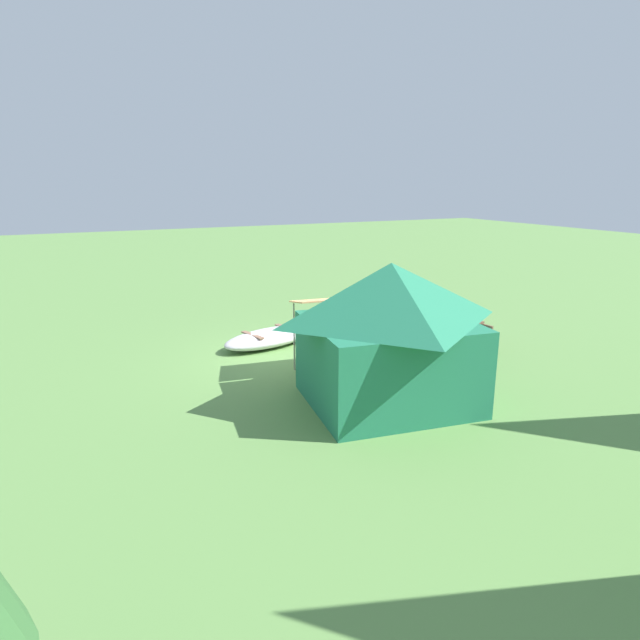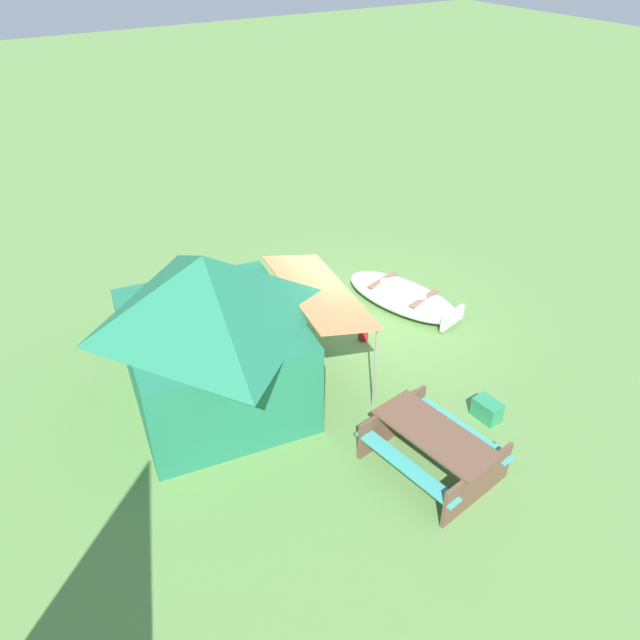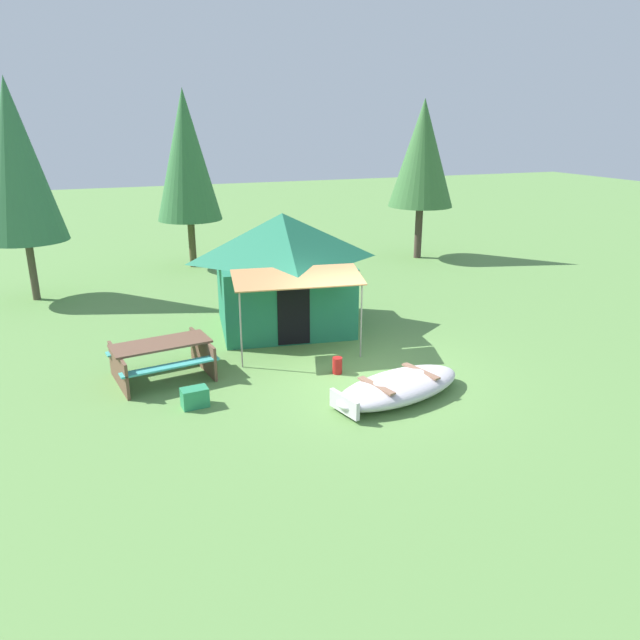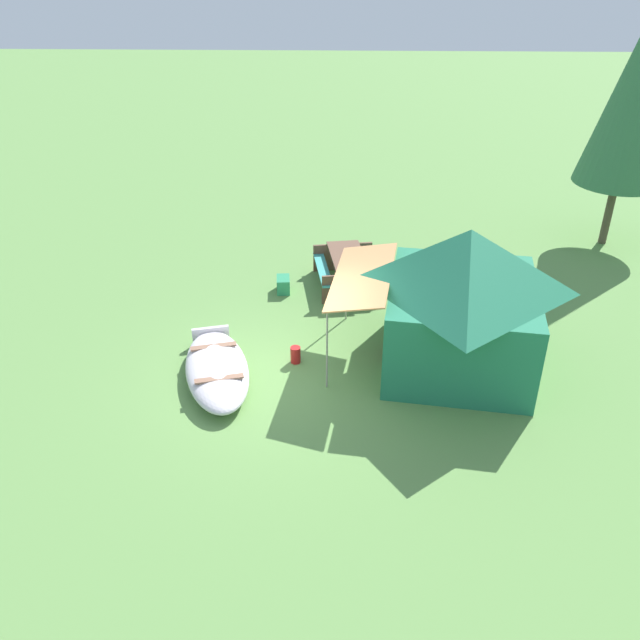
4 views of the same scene
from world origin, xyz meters
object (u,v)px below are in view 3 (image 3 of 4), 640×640
Objects in this scene: beached_rowboat at (398,387)px; cooler_box at (195,397)px; pine_tree_back_left at (16,161)px; fuel_can at (337,365)px; picnic_table at (162,355)px; pine_tree_far_center at (186,156)px; canvas_cabin_tent at (283,269)px; pine_tree_back_right at (422,154)px.

beached_rowboat reaches higher than cooler_box.
fuel_can is at bearing -52.98° from pine_tree_back_left.
picnic_table is 1.65m from cooler_box.
fuel_can is 11.52m from pine_tree_far_center.
pine_tree_far_center is (2.28, 9.76, 3.40)m from picnic_table.
pine_tree_far_center reaches higher than cooler_box.
canvas_cabin_tent reaches higher than picnic_table.
beached_rowboat is 1.43× the size of picnic_table.
picnic_table is at bearing 162.46° from fuel_can.
beached_rowboat is 0.69× the size of canvas_cabin_tent.
pine_tree_far_center is at bearing 98.27° from beached_rowboat.
cooler_box is 0.08× the size of pine_tree_back_right.
beached_rowboat is at bearing -67.15° from fuel_can.
picnic_table is at bearing 147.55° from beached_rowboat.
canvas_cabin_tent is at bearing -82.20° from pine_tree_far_center.
pine_tree_back_left is (-2.79, 7.18, 3.48)m from picnic_table.
pine_tree_back_left is at bearing 127.02° from fuel_can.
cooler_box is 10.05m from pine_tree_back_left.
canvas_cabin_tent reaches higher than fuel_can.
pine_tree_back_left is 5.69m from pine_tree_far_center.
fuel_can is 0.06× the size of pine_tree_back_left.
cooler_box is (0.38, -1.57, -0.31)m from picnic_table.
picnic_table reaches higher than fuel_can.
pine_tree_far_center is at bearing 26.96° from pine_tree_back_left.
beached_rowboat is at bearing -32.45° from picnic_table.
cooler_box is 0.08× the size of pine_tree_far_center.
pine_tree_back_left reaches higher than cooler_box.
pine_tree_back_left reaches higher than pine_tree_far_center.
canvas_cabin_tent is 4.10m from picnic_table.
picnic_table is 0.35× the size of pine_tree_back_left.
canvas_cabin_tent is 2.07× the size of picnic_table.
fuel_can is (-0.63, 1.50, -0.06)m from beached_rowboat.
beached_rowboat is 0.50× the size of pine_tree_far_center.
pine_tree_back_right is 8.49m from pine_tree_far_center.
cooler_box is at bearing -136.43° from pine_tree_back_right.
pine_tree_back_right reaches higher than fuel_can.
picnic_table is 4.46× the size of cooler_box.
cooler_box is 0.08× the size of pine_tree_back_left.
pine_tree_back_left reaches higher than canvas_cabin_tent.
pine_tree_back_right is at bearing 37.55° from picnic_table.
pine_tree_far_center is (1.90, 11.33, 3.70)m from cooler_box.
canvas_cabin_tent is 4.95m from cooler_box.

